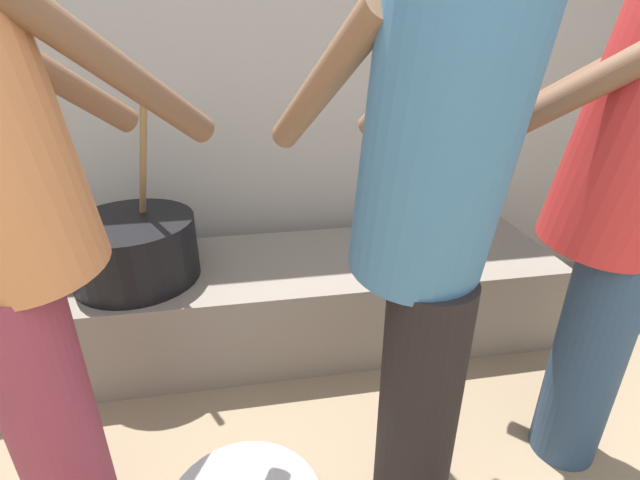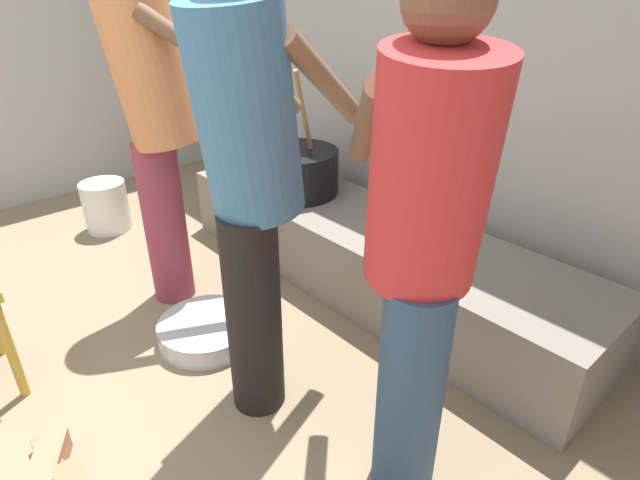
% 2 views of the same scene
% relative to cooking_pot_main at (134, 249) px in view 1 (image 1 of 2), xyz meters
% --- Properties ---
extents(block_enclosure_rear, '(4.84, 0.20, 2.19)m').
position_rel_cooking_pot_main_xyz_m(block_enclosure_rear, '(0.34, 0.56, 0.59)').
color(block_enclosure_rear, '#ADA8A0').
rests_on(block_enclosure_rear, ground_plane).
extents(hearth_ledge, '(2.41, 0.60, 0.38)m').
position_rel_cooking_pot_main_xyz_m(hearth_ledge, '(0.54, 0.04, -0.32)').
color(hearth_ledge, slate).
rests_on(hearth_ledge, ground_plane).
extents(cooking_pot_main, '(0.48, 0.48, 0.70)m').
position_rel_cooking_pot_main_xyz_m(cooking_pot_main, '(0.00, 0.00, 0.00)').
color(cooking_pot_main, black).
rests_on(cooking_pot_main, hearth_ledge).
extents(cook_in_orange_shirt, '(0.67, 0.74, 1.67)m').
position_rel_cooking_pot_main_xyz_m(cook_in_orange_shirt, '(-0.05, -0.74, 0.46)').
color(cook_in_orange_shirt, '#8C3347').
rests_on(cook_in_orange_shirt, ground_plane).
extents(cook_in_blue_shirt, '(0.51, 0.74, 1.64)m').
position_rel_cooking_pot_main_xyz_m(cook_in_blue_shirt, '(0.82, -0.85, 0.43)').
color(cook_in_blue_shirt, black).
rests_on(cook_in_blue_shirt, ground_plane).
extents(cook_in_red_shirt, '(0.70, 0.66, 1.54)m').
position_rel_cooking_pot_main_xyz_m(cook_in_red_shirt, '(1.40, -0.72, 0.37)').
color(cook_in_red_shirt, navy).
rests_on(cook_in_red_shirt, ground_plane).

